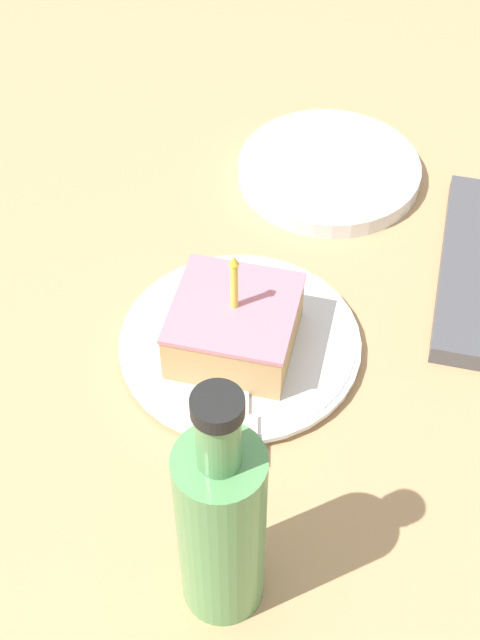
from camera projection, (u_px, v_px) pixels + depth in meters
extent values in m
cube|color=tan|center=(253.00, 346.00, 0.85)|extent=(2.40, 2.40, 0.04)
cylinder|color=silver|center=(240.00, 344.00, 0.82)|extent=(0.21, 0.21, 0.01)
cylinder|color=silver|center=(240.00, 342.00, 0.82)|extent=(0.22, 0.22, 0.01)
cube|color=tan|center=(235.00, 327.00, 0.79)|extent=(0.11, 0.11, 0.05)
cube|color=#D17A8C|center=(234.00, 307.00, 0.77)|extent=(0.11, 0.11, 0.00)
cylinder|color=#EAD84C|center=(234.00, 285.00, 0.75)|extent=(0.01, 0.01, 0.05)
cone|color=yellow|center=(234.00, 260.00, 0.73)|extent=(0.01, 0.01, 0.01)
cube|color=silver|center=(245.00, 357.00, 0.80)|extent=(0.13, 0.04, 0.00)
cube|color=silver|center=(243.00, 438.00, 0.74)|extent=(0.05, 0.03, 0.00)
cylinder|color=#599959|center=(221.00, 531.00, 0.61)|extent=(0.06, 0.06, 0.18)
cylinder|color=#599959|center=(218.00, 438.00, 0.52)|extent=(0.03, 0.03, 0.05)
cylinder|color=black|center=(217.00, 407.00, 0.50)|extent=(0.03, 0.03, 0.01)
cylinder|color=silver|center=(329.00, 170.00, 0.98)|extent=(0.20, 0.20, 0.02)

